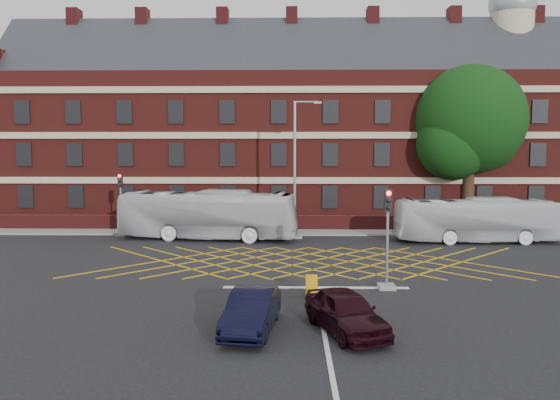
{
  "coord_description": "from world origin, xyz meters",
  "views": [
    {
      "loc": [
        -1.12,
        -26.58,
        6.0
      ],
      "look_at": [
        -1.64,
        1.5,
        3.33
      ],
      "focal_mm": 35.0,
      "sensor_mm": 36.0,
      "label": 1
    }
  ],
  "objects_px": {
    "bus_left": "(208,215)",
    "direction_signs": "(133,215)",
    "car_navy": "(252,311)",
    "car_maroon": "(346,312)",
    "street_lamp": "(296,191)",
    "deciduous_tree": "(469,127)",
    "traffic_light_far": "(121,210)",
    "traffic_light_near": "(387,248)",
    "utility_cabinet": "(311,286)",
    "bus_right": "(476,220)"
  },
  "relations": [
    {
      "from": "bus_left",
      "to": "traffic_light_far",
      "type": "relative_size",
      "value": 2.74
    },
    {
      "from": "car_maroon",
      "to": "utility_cabinet",
      "type": "distance_m",
      "value": 4.34
    },
    {
      "from": "deciduous_tree",
      "to": "traffic_light_near",
      "type": "height_order",
      "value": "deciduous_tree"
    },
    {
      "from": "bus_left",
      "to": "car_maroon",
      "type": "height_order",
      "value": "bus_left"
    },
    {
      "from": "car_navy",
      "to": "bus_left",
      "type": "bearing_deg",
      "value": 109.96
    },
    {
      "from": "street_lamp",
      "to": "car_maroon",
      "type": "bearing_deg",
      "value": -85.59
    },
    {
      "from": "bus_left",
      "to": "direction_signs",
      "type": "xyz_separation_m",
      "value": [
        -5.53,
        1.95,
        -0.25
      ]
    },
    {
      "from": "deciduous_tree",
      "to": "street_lamp",
      "type": "relative_size",
      "value": 1.36
    },
    {
      "from": "car_maroon",
      "to": "street_lamp",
      "type": "height_order",
      "value": "street_lamp"
    },
    {
      "from": "bus_left",
      "to": "deciduous_tree",
      "type": "height_order",
      "value": "deciduous_tree"
    },
    {
      "from": "bus_left",
      "to": "traffic_light_far",
      "type": "distance_m",
      "value": 6.31
    },
    {
      "from": "bus_left",
      "to": "deciduous_tree",
      "type": "xyz_separation_m",
      "value": [
        19.21,
        6.8,
        5.96
      ]
    },
    {
      "from": "car_maroon",
      "to": "traffic_light_far",
      "type": "height_order",
      "value": "traffic_light_far"
    },
    {
      "from": "car_maroon",
      "to": "direction_signs",
      "type": "xyz_separation_m",
      "value": [
        -12.8,
        20.2,
        0.69
      ]
    },
    {
      "from": "bus_right",
      "to": "car_maroon",
      "type": "distance_m",
      "value": 20.12
    },
    {
      "from": "bus_left",
      "to": "traffic_light_near",
      "type": "bearing_deg",
      "value": -134.77
    },
    {
      "from": "bus_right",
      "to": "street_lamp",
      "type": "distance_m",
      "value": 11.76
    },
    {
      "from": "car_maroon",
      "to": "traffic_light_far",
      "type": "distance_m",
      "value": 23.78
    },
    {
      "from": "bus_left",
      "to": "car_maroon",
      "type": "bearing_deg",
      "value": -150.06
    },
    {
      "from": "car_navy",
      "to": "street_lamp",
      "type": "bearing_deg",
      "value": 92.02
    },
    {
      "from": "bus_right",
      "to": "traffic_light_far",
      "type": "bearing_deg",
      "value": 83.93
    },
    {
      "from": "traffic_light_far",
      "to": "street_lamp",
      "type": "height_order",
      "value": "street_lamp"
    },
    {
      "from": "deciduous_tree",
      "to": "direction_signs",
      "type": "xyz_separation_m",
      "value": [
        -24.74,
        -4.85,
        -6.21
      ]
    },
    {
      "from": "bus_left",
      "to": "street_lamp",
      "type": "xyz_separation_m",
      "value": [
        5.81,
        0.61,
        1.51
      ]
    },
    {
      "from": "direction_signs",
      "to": "utility_cabinet",
      "type": "xyz_separation_m",
      "value": [
        11.84,
        -15.98,
        -0.94
      ]
    },
    {
      "from": "bus_right",
      "to": "deciduous_tree",
      "type": "distance_m",
      "value": 10.01
    },
    {
      "from": "car_navy",
      "to": "direction_signs",
      "type": "bearing_deg",
      "value": 122.78
    },
    {
      "from": "traffic_light_far",
      "to": "deciduous_tree",
      "type": "bearing_deg",
      "value": 12.17
    },
    {
      "from": "direction_signs",
      "to": "car_navy",
      "type": "bearing_deg",
      "value": -64.21
    },
    {
      "from": "bus_right",
      "to": "traffic_light_near",
      "type": "relative_size",
      "value": 2.4
    },
    {
      "from": "car_navy",
      "to": "street_lamp",
      "type": "height_order",
      "value": "street_lamp"
    },
    {
      "from": "car_navy",
      "to": "traffic_light_near",
      "type": "xyz_separation_m",
      "value": [
        5.39,
        5.45,
        1.1
      ]
    },
    {
      "from": "deciduous_tree",
      "to": "traffic_light_far",
      "type": "height_order",
      "value": "deciduous_tree"
    },
    {
      "from": "street_lamp",
      "to": "direction_signs",
      "type": "relative_size",
      "value": 4.13
    },
    {
      "from": "car_maroon",
      "to": "utility_cabinet",
      "type": "height_order",
      "value": "car_maroon"
    },
    {
      "from": "car_maroon",
      "to": "street_lamp",
      "type": "relative_size",
      "value": 0.45
    },
    {
      "from": "traffic_light_far",
      "to": "street_lamp",
      "type": "bearing_deg",
      "value": -3.43
    },
    {
      "from": "street_lamp",
      "to": "utility_cabinet",
      "type": "bearing_deg",
      "value": -88.05
    },
    {
      "from": "car_navy",
      "to": "street_lamp",
      "type": "distance_m",
      "value": 19.0
    },
    {
      "from": "deciduous_tree",
      "to": "traffic_light_near",
      "type": "bearing_deg",
      "value": -116.28
    },
    {
      "from": "car_navy",
      "to": "traffic_light_far",
      "type": "xyz_separation_m",
      "value": [
        -10.35,
        19.48,
        1.1
      ]
    },
    {
      "from": "car_navy",
      "to": "car_maroon",
      "type": "xyz_separation_m",
      "value": [
        3.09,
        -0.1,
        0.03
      ]
    },
    {
      "from": "car_navy",
      "to": "utility_cabinet",
      "type": "distance_m",
      "value": 4.65
    },
    {
      "from": "bus_right",
      "to": "direction_signs",
      "type": "bearing_deg",
      "value": 82.25
    },
    {
      "from": "bus_right",
      "to": "bus_left",
      "type": "bearing_deg",
      "value": 86.4
    },
    {
      "from": "bus_left",
      "to": "utility_cabinet",
      "type": "height_order",
      "value": "bus_left"
    },
    {
      "from": "bus_left",
      "to": "traffic_light_far",
      "type": "xyz_separation_m",
      "value": [
        -6.17,
        1.33,
        0.13
      ]
    },
    {
      "from": "street_lamp",
      "to": "deciduous_tree",
      "type": "bearing_deg",
      "value": 24.81
    },
    {
      "from": "car_maroon",
      "to": "traffic_light_far",
      "type": "bearing_deg",
      "value": 104.94
    },
    {
      "from": "traffic_light_near",
      "to": "utility_cabinet",
      "type": "bearing_deg",
      "value": -157.94
    }
  ]
}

